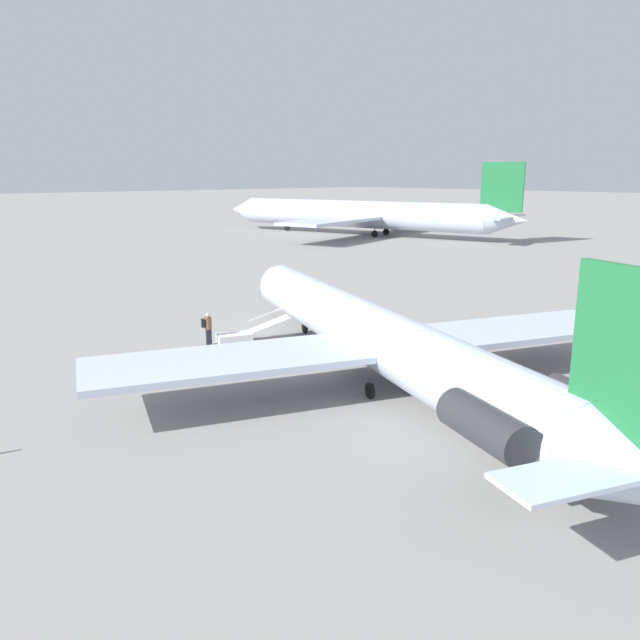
% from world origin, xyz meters
% --- Properties ---
extents(ground_plane, '(600.00, 600.00, 0.00)m').
position_xyz_m(ground_plane, '(0.00, 0.00, 0.00)').
color(ground_plane, gray).
extents(airplane_main, '(30.89, 24.16, 6.80)m').
position_xyz_m(airplane_main, '(-0.90, 0.33, 2.03)').
color(airplane_main, silver).
rests_on(airplane_main, ground).
extents(airplane_far_right, '(48.37, 37.59, 10.34)m').
position_xyz_m(airplane_far_right, '(46.95, -46.77, 3.08)').
color(airplane_far_right, silver).
rests_on(airplane_far_right, ground).
extents(boarding_stairs, '(2.32, 4.12, 1.69)m').
position_xyz_m(boarding_stairs, '(8.57, 0.95, 0.37)').
color(boarding_stairs, silver).
rests_on(boarding_stairs, ground).
extents(passenger, '(0.43, 0.57, 1.74)m').
position_xyz_m(passenger, '(9.26, 2.62, 1.00)').
color(passenger, '#23232D').
rests_on(passenger, ground).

